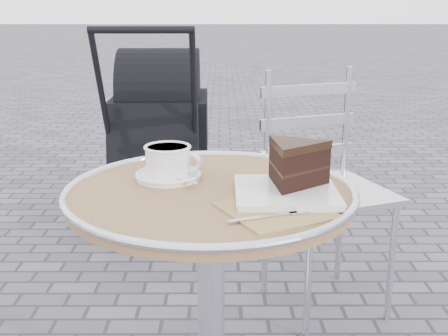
{
  "coord_description": "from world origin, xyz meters",
  "views": [
    {
      "loc": [
        0.03,
        -1.31,
        1.16
      ],
      "look_at": [
        0.03,
        0.02,
        0.78
      ],
      "focal_mm": 45.0,
      "sensor_mm": 36.0,
      "label": 1
    }
  ],
  "objects_px": {
    "cappuccino_set": "(169,164)",
    "bistro_chair": "(317,162)",
    "cafe_table": "(211,250)",
    "baby_stroller": "(159,134)",
    "cake_plate_set": "(292,170)"
  },
  "relations": [
    {
      "from": "cake_plate_set",
      "to": "baby_stroller",
      "type": "distance_m",
      "value": 1.85
    },
    {
      "from": "cafe_table",
      "to": "cake_plate_set",
      "type": "relative_size",
      "value": 1.99
    },
    {
      "from": "cafe_table",
      "to": "bistro_chair",
      "type": "height_order",
      "value": "bistro_chair"
    },
    {
      "from": "cafe_table",
      "to": "cappuccino_set",
      "type": "distance_m",
      "value": 0.25
    },
    {
      "from": "cappuccino_set",
      "to": "baby_stroller",
      "type": "xyz_separation_m",
      "value": [
        -0.21,
        1.63,
        -0.28
      ]
    },
    {
      "from": "cappuccino_set",
      "to": "bistro_chair",
      "type": "bearing_deg",
      "value": 70.68
    },
    {
      "from": "cafe_table",
      "to": "cappuccino_set",
      "type": "height_order",
      "value": "cappuccino_set"
    },
    {
      "from": "cake_plate_set",
      "to": "bistro_chair",
      "type": "relative_size",
      "value": 0.4
    },
    {
      "from": "cappuccino_set",
      "to": "baby_stroller",
      "type": "height_order",
      "value": "baby_stroller"
    },
    {
      "from": "cafe_table",
      "to": "baby_stroller",
      "type": "distance_m",
      "value": 1.75
    },
    {
      "from": "bistro_chair",
      "to": "baby_stroller",
      "type": "xyz_separation_m",
      "value": [
        -0.72,
        0.9,
        -0.09
      ]
    },
    {
      "from": "cafe_table",
      "to": "bistro_chair",
      "type": "relative_size",
      "value": 0.79
    },
    {
      "from": "bistro_chair",
      "to": "cafe_table",
      "type": "bearing_deg",
      "value": -137.3
    },
    {
      "from": "bistro_chair",
      "to": "baby_stroller",
      "type": "relative_size",
      "value": 0.86
    },
    {
      "from": "cafe_table",
      "to": "baby_stroller",
      "type": "height_order",
      "value": "baby_stroller"
    }
  ]
}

